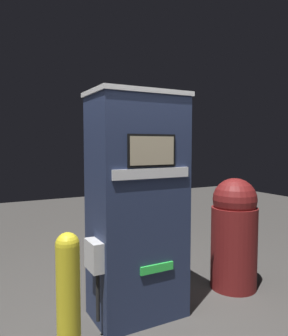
{
  "coord_description": "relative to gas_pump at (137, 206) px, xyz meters",
  "views": [
    {
      "loc": [
        -1.32,
        -2.32,
        1.56
      ],
      "look_at": [
        0.0,
        0.13,
        1.35
      ],
      "focal_mm": 35.0,
      "sensor_mm": 36.0,
      "label": 1
    }
  ],
  "objects": [
    {
      "name": "trash_bin",
      "position": [
        1.18,
        0.0,
        -0.4
      ],
      "size": [
        0.49,
        0.49,
        1.2
      ],
      "color": "maroon",
      "rests_on": "ground_plane"
    },
    {
      "name": "ground_plane",
      "position": [
        0.0,
        -0.26,
        -1.01
      ],
      "size": [
        14.0,
        14.0,
        0.0
      ],
      "primitive_type": "plane",
      "color": "#423F3D"
    },
    {
      "name": "gas_pump",
      "position": [
        0.0,
        0.0,
        0.0
      ],
      "size": [
        0.91,
        0.56,
        2.01
      ],
      "color": "#232D4C",
      "rests_on": "ground_plane"
    },
    {
      "name": "safety_bollard",
      "position": [
        -0.78,
        -0.54,
        -0.48
      ],
      "size": [
        0.16,
        0.16,
        0.99
      ],
      "color": "yellow",
      "rests_on": "ground_plane"
    }
  ]
}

